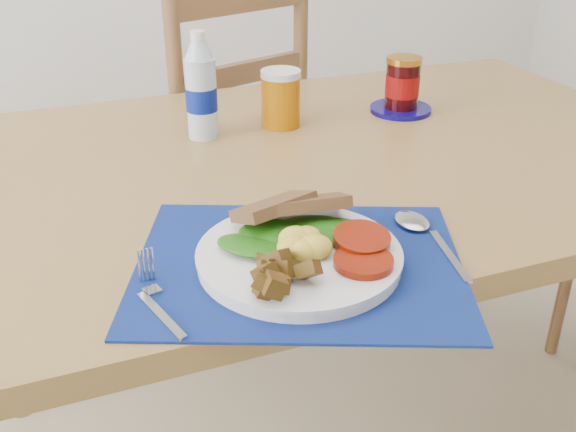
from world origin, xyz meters
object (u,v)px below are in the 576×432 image
object	(u,v)px
water_bottle	(201,92)
jam_on_saucer	(402,88)
breakfast_plate	(296,253)
chair_far	(218,119)
juice_glass	(281,100)

from	to	relation	value
water_bottle	jam_on_saucer	world-z (taller)	water_bottle
breakfast_plate	water_bottle	distance (m)	0.51
water_bottle	chair_far	bearing A→B (deg)	71.84
juice_glass	breakfast_plate	bearing A→B (deg)	-108.48
chair_far	breakfast_plate	world-z (taller)	chair_far
chair_far	breakfast_plate	bearing A→B (deg)	61.85
breakfast_plate	juice_glass	bearing A→B (deg)	63.33
juice_glass	jam_on_saucer	world-z (taller)	jam_on_saucer
breakfast_plate	jam_on_saucer	xyz separation A→B (m)	(0.44, 0.50, 0.03)
water_bottle	juice_glass	distance (m)	0.16
breakfast_plate	juice_glass	world-z (taller)	juice_glass
water_bottle	jam_on_saucer	size ratio (longest dim) A/B	1.56
chair_far	water_bottle	bearing A→B (deg)	53.54
breakfast_plate	juice_glass	size ratio (longest dim) A/B	2.50
breakfast_plate	jam_on_saucer	bearing A→B (deg)	40.56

